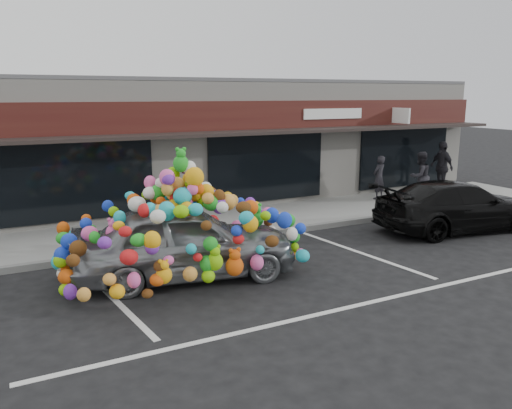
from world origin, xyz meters
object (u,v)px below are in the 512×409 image
black_sedan (458,206)px  pedestrian_a (379,178)px  toy_car (185,233)px  pedestrian_b (420,176)px  pedestrian_c (441,167)px

black_sedan → pedestrian_a: pedestrian_a is taller
toy_car → black_sedan: size_ratio=1.06×
toy_car → pedestrian_b: size_ratio=3.01×
toy_car → pedestrian_b: 10.11m
black_sedan → pedestrian_c: pedestrian_c is taller
toy_car → pedestrian_c: size_ratio=2.67×
pedestrian_b → pedestrian_a: bearing=-39.2°
toy_car → pedestrian_b: toy_car is taller
pedestrian_a → pedestrian_c: pedestrian_c is taller
pedestrian_c → pedestrian_b: bearing=-60.2°
black_sedan → pedestrian_c: bearing=-33.7°
pedestrian_a → pedestrian_b: (1.09, -0.85, 0.09)m
pedestrian_a → pedestrian_b: pedestrian_b is taller
pedestrian_c → black_sedan: bearing=-34.7°
toy_car → black_sedan: bearing=-79.2°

